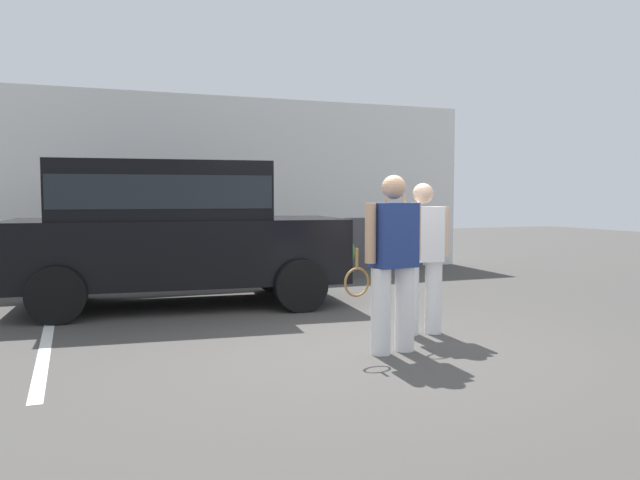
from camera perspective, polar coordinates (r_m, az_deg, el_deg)
The scene contains 7 objects.
ground_plane at distance 6.68m, azimuth 4.51°, elevation -9.68°, with size 40.00×40.00×0.00m, color #423F3D.
parking_stripe_0 at distance 7.52m, azimuth -23.48°, elevation -8.44°, with size 0.12×4.40×0.01m, color silver.
house_frontage at distance 12.81m, azimuth -8.59°, elevation 4.37°, with size 10.55×0.40×3.54m.
parked_suv at distance 9.27m, azimuth -13.20°, elevation 1.23°, with size 4.77×2.54×2.05m.
tennis_player_man at distance 6.37m, azimuth 6.58°, elevation -1.94°, with size 0.92×0.34×1.79m.
tennis_player_woman at distance 7.27m, azimuth 9.18°, elevation -1.40°, with size 0.77×0.32×1.72m.
potted_plant_by_porch at distance 12.16m, azimuth 1.77°, elevation -1.32°, with size 0.61×0.61×0.80m.
Camera 1 is at (-2.84, -5.84, 1.59)m, focal length 35.47 mm.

